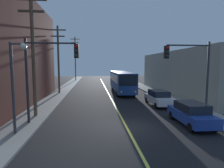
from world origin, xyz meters
TOP-DOWN VIEW (x-y plane):
  - ground_plane at (0.00, 0.00)m, footprint 120.00×120.00m
  - sidewalk_left at (-7.25, 10.00)m, footprint 2.50×90.00m
  - sidewalk_right at (7.25, 10.00)m, footprint 2.50×90.00m
  - lane_stripe_center at (0.00, 15.00)m, footprint 0.16×60.00m
  - building_right_warehouse at (14.50, 14.36)m, footprint 12.00×23.57m
  - city_bus at (2.20, 16.74)m, footprint 2.64×12.17m
  - parked_car_blue at (4.73, 0.08)m, footprint 1.85×4.42m
  - parked_car_white at (4.65, 6.64)m, footprint 1.91×4.44m
  - utility_pole_near at (-7.04, 3.25)m, footprint 2.40×0.28m
  - utility_pole_mid at (-7.36, 16.09)m, footprint 2.40×0.28m
  - utility_pole_far at (-6.99, 38.98)m, footprint 2.40×0.28m
  - traffic_signal_left_corner at (-5.41, 1.30)m, footprint 3.75×0.48m
  - traffic_signal_right_corner at (5.41, 1.81)m, footprint 3.75×0.48m
  - street_lamp_left at (-6.83, -0.86)m, footprint 0.98×0.40m

SIDE VIEW (x-z plane):
  - ground_plane at x=0.00m, z-range 0.00..0.00m
  - lane_stripe_center at x=0.00m, z-range 0.00..0.01m
  - sidewalk_left at x=-7.25m, z-range 0.00..0.15m
  - sidewalk_right at x=7.25m, z-range 0.00..0.15m
  - parked_car_blue at x=4.73m, z-range 0.03..1.65m
  - parked_car_white at x=4.65m, z-range 0.03..1.65m
  - city_bus at x=2.20m, z-range 0.22..3.42m
  - building_right_warehouse at x=14.50m, z-range 0.00..6.24m
  - street_lamp_left at x=-6.83m, z-range 0.99..6.49m
  - traffic_signal_left_corner at x=-5.41m, z-range 1.30..7.30m
  - traffic_signal_right_corner at x=5.41m, z-range 1.30..7.30m
  - utility_pole_mid at x=-7.36m, z-range 0.65..10.48m
  - utility_pole_near at x=-7.04m, z-range 0.65..10.50m
  - utility_pole_far at x=-6.99m, z-range 0.68..12.25m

